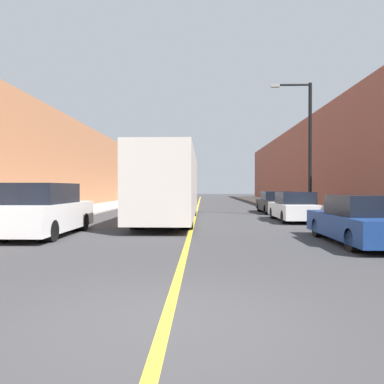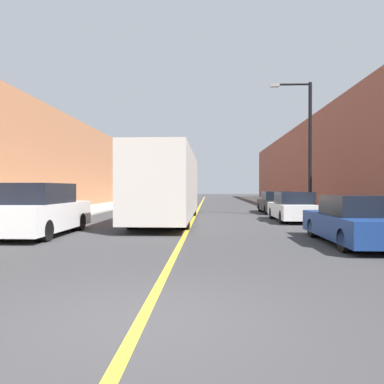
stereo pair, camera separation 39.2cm
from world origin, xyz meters
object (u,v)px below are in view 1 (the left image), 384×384
object	(u,v)px
car_right_mid	(294,208)
car_right_far	(275,203)
parked_suv_left	(45,211)
bus	(170,185)
car_right_near	(361,222)
street_lamp_right	(307,140)

from	to	relation	value
car_right_mid	car_right_far	distance (m)	6.17
car_right_far	parked_suv_left	bearing A→B (deg)	-130.14
bus	car_right_mid	xyz separation A→B (m)	(6.25, 0.20, -1.16)
car_right_near	car_right_far	size ratio (longest dim) A/B	1.01
parked_suv_left	car_right_mid	xyz separation A→B (m)	(10.12, 6.09, -0.18)
parked_suv_left	car_right_mid	distance (m)	11.81
street_lamp_right	car_right_mid	bearing A→B (deg)	-116.85
bus	car_right_near	bearing A→B (deg)	-49.71
bus	car_right_far	distance (m)	9.15
street_lamp_right	car_right_near	bearing A→B (deg)	-96.84
bus	car_right_near	distance (m)	9.91
car_right_mid	car_right_far	world-z (taller)	car_right_mid
bus	car_right_mid	distance (m)	6.36
car_right_mid	street_lamp_right	bearing A→B (deg)	63.15
car_right_near	parked_suv_left	bearing A→B (deg)	171.01
parked_suv_left	car_right_far	size ratio (longest dim) A/B	1.05
parked_suv_left	street_lamp_right	xyz separation A→B (m)	(11.48, 8.78, 3.54)
car_right_mid	bus	bearing A→B (deg)	-178.13
bus	car_right_near	size ratio (longest dim) A/B	2.53
parked_suv_left	street_lamp_right	bearing A→B (deg)	37.41
parked_suv_left	car_right_near	bearing A→B (deg)	-8.99
car_right_mid	street_lamp_right	xyz separation A→B (m)	(1.36, 2.69, 3.73)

